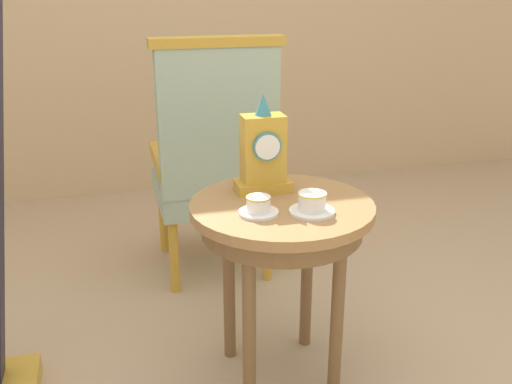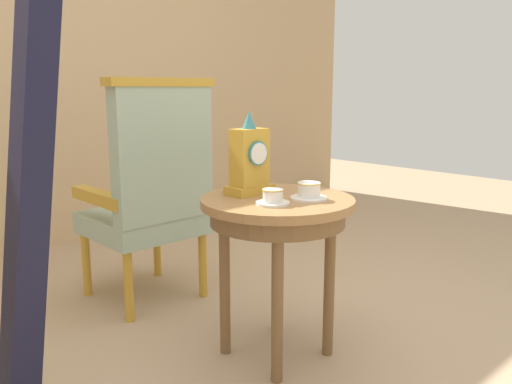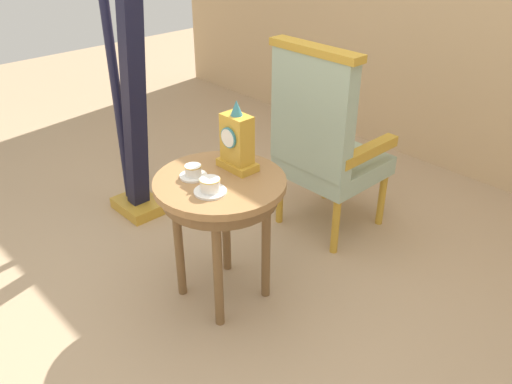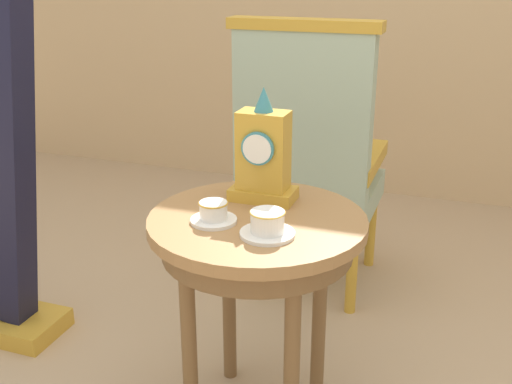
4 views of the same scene
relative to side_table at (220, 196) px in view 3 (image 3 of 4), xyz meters
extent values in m
plane|color=tan|center=(-0.01, -0.08, -0.58)|extent=(10.00, 10.00, 0.00)
cylinder|color=#9E7042|center=(0.00, 0.00, 0.07)|extent=(0.61, 0.61, 0.03)
cylinder|color=brown|center=(0.00, 0.00, 0.02)|extent=(0.54, 0.54, 0.07)
cylinder|color=brown|center=(0.15, 0.15, -0.26)|extent=(0.04, 0.04, 0.63)
cylinder|color=brown|center=(-0.15, 0.15, -0.26)|extent=(0.04, 0.04, 0.63)
cylinder|color=brown|center=(-0.15, -0.15, -0.26)|extent=(0.04, 0.04, 0.63)
cylinder|color=brown|center=(0.15, -0.15, -0.26)|extent=(0.04, 0.04, 0.63)
cylinder|color=white|center=(-0.10, -0.07, 0.09)|extent=(0.13, 0.13, 0.01)
cylinder|color=white|center=(-0.10, -0.07, 0.12)|extent=(0.08, 0.08, 0.05)
torus|color=gold|center=(-0.10, -0.07, 0.14)|extent=(0.08, 0.08, 0.00)
cylinder|color=white|center=(0.07, -0.11, 0.09)|extent=(0.14, 0.14, 0.01)
cylinder|color=white|center=(0.07, -0.11, 0.13)|extent=(0.09, 0.09, 0.06)
torus|color=gold|center=(0.07, -0.11, 0.15)|extent=(0.09, 0.09, 0.00)
cube|color=gold|center=(-0.03, 0.13, 0.11)|extent=(0.19, 0.11, 0.04)
cube|color=gold|center=(-0.03, 0.13, 0.24)|extent=(0.14, 0.09, 0.23)
cylinder|color=teal|center=(-0.03, 0.08, 0.26)|extent=(0.10, 0.01, 0.10)
cylinder|color=white|center=(-0.03, 0.08, 0.26)|extent=(0.08, 0.00, 0.08)
cone|color=teal|center=(-0.03, 0.13, 0.39)|extent=(0.06, 0.06, 0.07)
cube|color=#9EB299|center=(-0.07, 0.91, -0.17)|extent=(0.52, 0.52, 0.11)
cube|color=#9EB299|center=(-0.07, 0.69, 0.20)|extent=(0.52, 0.09, 0.64)
cube|color=gold|center=(-0.07, 0.69, 0.54)|extent=(0.56, 0.10, 0.04)
cube|color=gold|center=(0.16, 0.92, -0.01)|extent=(0.07, 0.47, 0.06)
cube|color=gold|center=(-0.30, 0.91, -0.01)|extent=(0.07, 0.47, 0.06)
cylinder|color=gold|center=(0.15, 1.14, -0.40)|extent=(0.04, 0.04, 0.35)
cylinder|color=gold|center=(-0.29, 1.13, -0.40)|extent=(0.04, 0.04, 0.35)
cylinder|color=gold|center=(0.15, 0.70, -0.40)|extent=(0.04, 0.04, 0.35)
cylinder|color=gold|center=(-0.29, 0.69, -0.40)|extent=(0.04, 0.04, 0.35)
cube|color=gold|center=(-1.00, 0.12, -0.54)|extent=(0.32, 0.24, 0.07)
cylinder|color=#191933|center=(-1.10, 0.12, 0.30)|extent=(0.06, 0.06, 1.61)
cube|color=black|center=(-0.90, 0.12, 0.23)|extent=(0.28, 0.11, 1.48)
camera|label=1|loc=(-0.54, -1.71, 0.78)|focal=41.09mm
camera|label=2|loc=(-1.44, -1.41, 0.51)|focal=36.52mm
camera|label=3|loc=(1.65, -1.32, 1.22)|focal=37.02mm
camera|label=4|loc=(0.53, -1.50, 0.76)|focal=43.82mm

